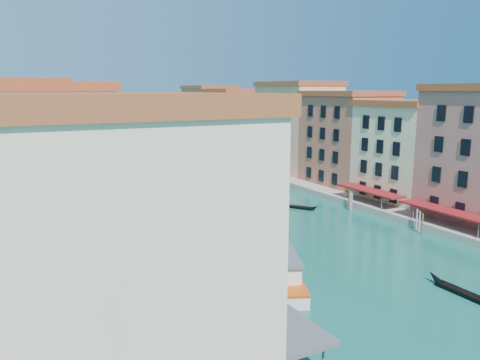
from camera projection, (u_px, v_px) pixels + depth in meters
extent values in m
cube|color=beige|center=(117.00, 275.00, 26.07)|extent=(12.00, 16.00, 18.00)
cube|color=brown|center=(108.00, 103.00, 24.27)|extent=(12.80, 16.40, 1.00)
cube|color=#D9B27E|center=(74.00, 218.00, 39.61)|extent=(12.00, 15.00, 17.00)
cube|color=brown|center=(66.00, 111.00, 37.90)|extent=(12.80, 15.40, 1.00)
cube|color=tan|center=(51.00, 176.00, 53.29)|extent=(12.00, 17.00, 19.00)
cube|color=brown|center=(44.00, 87.00, 51.39)|extent=(12.80, 17.40, 1.00)
cube|color=#D1AD88|center=(39.00, 167.00, 66.97)|extent=(12.00, 14.00, 16.50)
cube|color=brown|center=(34.00, 106.00, 65.31)|extent=(12.80, 14.40, 1.00)
cube|color=beige|center=(29.00, 144.00, 80.51)|extent=(12.00, 18.00, 20.00)
cube|color=brown|center=(24.00, 82.00, 78.52)|extent=(12.80, 18.40, 1.00)
cube|color=tan|center=(23.00, 142.00, 95.49)|extent=(12.00, 16.00, 17.50)
cube|color=brown|center=(19.00, 96.00, 93.74)|extent=(12.80, 16.40, 1.00)
cube|color=#A07155|center=(19.00, 133.00, 108.84)|extent=(12.00, 15.00, 18.50)
cube|color=brown|center=(15.00, 91.00, 106.99)|extent=(12.80, 15.40, 1.00)
cube|color=tan|center=(15.00, 127.00, 122.67)|extent=(12.00, 17.00, 19.00)
cube|color=brown|center=(11.00, 89.00, 120.77)|extent=(12.80, 17.40, 1.00)
cube|color=beige|center=(406.00, 156.00, 78.88)|extent=(12.00, 14.00, 16.50)
cube|color=brown|center=(410.00, 103.00, 77.22)|extent=(12.80, 14.40, 1.00)
cube|color=#A3573F|center=(347.00, 142.00, 91.75)|extent=(12.00, 16.00, 18.00)
cube|color=brown|center=(349.00, 93.00, 89.94)|extent=(12.80, 16.40, 1.00)
cube|color=tan|center=(297.00, 131.00, 106.30)|extent=(12.00, 18.00, 20.00)
cube|color=brown|center=(298.00, 84.00, 104.31)|extent=(12.80, 18.40, 1.00)
cube|color=#A3644E|center=(261.00, 131.00, 120.84)|extent=(12.00, 15.00, 17.50)
cube|color=brown|center=(261.00, 94.00, 119.09)|extent=(12.80, 15.40, 1.00)
cube|color=tan|center=(233.00, 125.00, 134.19)|extent=(12.00, 16.00, 18.50)
cube|color=brown|center=(233.00, 90.00, 132.34)|extent=(12.80, 16.40, 1.00)
cube|color=#A57355|center=(210.00, 120.00, 148.40)|extent=(12.00, 17.00, 19.50)
cube|color=brown|center=(209.00, 87.00, 146.46)|extent=(12.80, 17.40, 1.00)
cube|color=gray|center=(281.00, 179.00, 99.21)|extent=(4.00, 140.00, 1.00)
cube|color=maroon|center=(451.00, 212.00, 62.84)|extent=(3.20, 15.30, 0.25)
cylinder|color=#58585B|center=(478.00, 234.00, 58.06)|extent=(0.12, 0.12, 3.00)
cylinder|color=#58585B|center=(413.00, 215.00, 66.91)|extent=(0.12, 0.12, 3.00)
cube|color=maroon|center=(370.00, 191.00, 76.28)|extent=(3.20, 12.60, 0.25)
cylinder|color=#58585B|center=(382.00, 206.00, 72.28)|extent=(0.12, 0.12, 3.00)
cylinder|color=#58585B|center=(345.00, 195.00, 79.57)|extent=(0.12, 0.12, 3.00)
cube|color=#58585B|center=(241.00, 340.00, 35.79)|extent=(5.00, 16.00, 0.60)
cube|color=#58585B|center=(241.00, 301.00, 35.19)|extent=(5.40, 16.40, 0.30)
cylinder|color=#4F351B|center=(422.00, 225.00, 62.76)|extent=(0.24, 0.24, 3.20)
cylinder|color=#4F351B|center=(419.00, 223.00, 63.91)|extent=(0.24, 0.24, 3.20)
cylinder|color=#4F351B|center=(417.00, 220.00, 65.05)|extent=(0.24, 0.24, 3.20)
cylinder|color=#4F351B|center=(352.00, 203.00, 74.90)|extent=(0.24, 0.24, 3.20)
cylinder|color=#4F351B|center=(350.00, 201.00, 76.05)|extent=(0.24, 0.24, 3.20)
cylinder|color=#4F351B|center=(349.00, 200.00, 77.19)|extent=(0.24, 0.24, 3.20)
cylinder|color=#4F351B|center=(289.00, 184.00, 90.51)|extent=(0.24, 0.24, 3.20)
cylinder|color=#4F351B|center=(289.00, 182.00, 91.66)|extent=(0.24, 0.24, 3.20)
cylinder|color=#4F351B|center=(288.00, 181.00, 92.80)|extent=(0.24, 0.24, 3.20)
cylinder|color=#4F351B|center=(212.00, 336.00, 34.45)|extent=(0.24, 0.24, 3.20)
cylinder|color=#4F351B|center=(191.00, 314.00, 37.92)|extent=(0.24, 0.24, 3.20)
cube|color=white|center=(264.00, 259.00, 51.89)|extent=(13.35, 22.60, 1.34)
cube|color=white|center=(264.00, 247.00, 51.61)|extent=(11.09, 18.25, 1.79)
cube|color=#58585B|center=(264.00, 237.00, 51.41)|extent=(11.62, 18.90, 0.28)
cube|color=#E1530D|center=(264.00, 254.00, 51.77)|extent=(13.40, 22.62, 0.28)
cube|color=white|center=(134.00, 184.00, 93.86)|extent=(6.74, 21.27, 1.25)
cube|color=white|center=(134.00, 177.00, 93.60)|extent=(5.80, 17.06, 1.67)
cube|color=#58585B|center=(134.00, 172.00, 93.41)|extent=(6.17, 17.61, 0.26)
cube|color=#E1530D|center=(134.00, 181.00, 93.75)|extent=(6.79, 21.27, 0.26)
cube|color=black|center=(250.00, 226.00, 66.14)|extent=(3.29, 9.65, 0.48)
cone|color=black|center=(240.00, 214.00, 71.14)|extent=(1.42, 2.31, 1.80)
cone|color=black|center=(262.00, 235.00, 61.01)|extent=(1.33, 1.95, 1.58)
imported|color=#272731|center=(259.00, 226.00, 62.07)|extent=(0.75, 0.58, 1.85)
cube|color=black|center=(477.00, 299.00, 42.99)|extent=(1.08, 8.61, 0.43)
cone|color=black|center=(435.00, 277.00, 47.08)|extent=(0.87, 1.92, 1.61)
cube|color=black|center=(288.00, 206.00, 77.68)|extent=(5.28, 7.63, 0.42)
cone|color=black|center=(263.00, 200.00, 79.90)|extent=(1.70, 2.02, 1.56)
cone|color=black|center=(315.00, 208.00, 75.34)|extent=(1.53, 1.75, 1.37)
cube|color=silver|center=(165.00, 208.00, 75.60)|extent=(2.39, 7.34, 0.84)
cube|color=#1354A1|center=(164.00, 203.00, 75.91)|extent=(1.92, 3.16, 0.73)
cube|color=silver|center=(192.00, 173.00, 107.82)|extent=(4.25, 6.86, 0.75)
cube|color=#1354A1|center=(192.00, 170.00, 108.16)|extent=(2.57, 3.22, 0.66)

